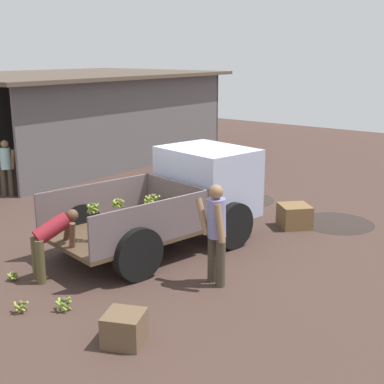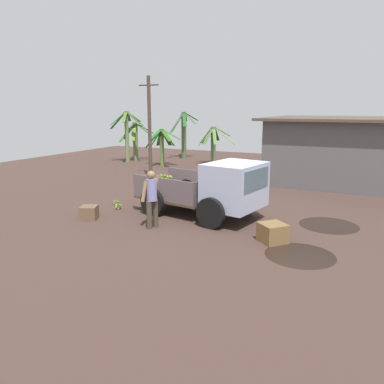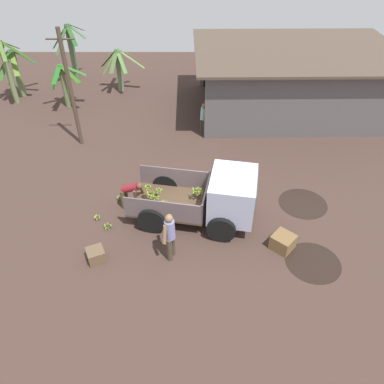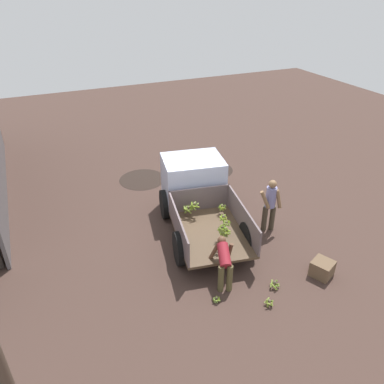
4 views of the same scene
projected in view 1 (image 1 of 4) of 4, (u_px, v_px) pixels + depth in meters
name	position (u px, v px, depth m)	size (l,w,h in m)	color
ground	(176.00, 237.00, 11.47)	(36.00, 36.00, 0.00)	#422F28
mud_patch_0	(240.00, 199.00, 14.42)	(1.80, 1.80, 0.01)	black
mud_patch_1	(336.00, 223.00, 12.43)	(1.73, 1.73, 0.01)	black
cargo_truck	(192.00, 192.00, 11.17)	(4.52, 2.78, 1.90)	#4C3928
warehouse_shed	(82.00, 94.00, 19.90)	(10.36, 7.42, 3.12)	#595557
person_foreground_visitor	(216.00, 230.00, 8.94)	(0.45, 0.74, 1.76)	#43392B
person_worker_loading	(51.00, 238.00, 9.25)	(0.88, 0.67, 1.19)	brown
person_bystander_near_shed	(6.00, 165.00, 14.61)	(0.43, 0.60, 1.55)	#41372A
banana_bunch_on_ground_0	(13.00, 276.00, 9.29)	(0.20, 0.20, 0.16)	#463F2D
banana_bunch_on_ground_1	(20.00, 306.00, 8.15)	(0.23, 0.24, 0.19)	brown
banana_bunch_on_ground_2	(64.00, 303.00, 8.21)	(0.28, 0.28, 0.22)	#4A4330
wooden_crate_0	(124.00, 328.00, 7.27)	(0.52, 0.52, 0.44)	brown
wooden_crate_1	(294.00, 216.00, 12.10)	(0.65, 0.65, 0.52)	brown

